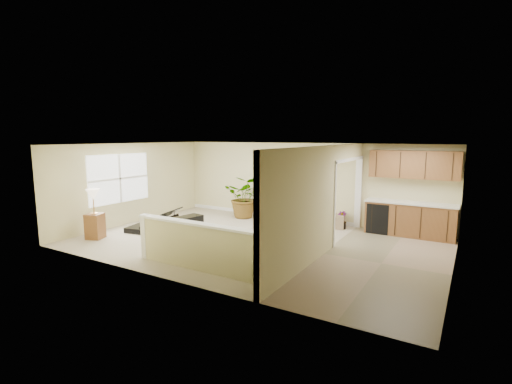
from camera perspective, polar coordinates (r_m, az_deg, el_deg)
The scene contains 20 objects.
floor at distance 9.63m, azimuth -0.08°, elevation -7.76°, with size 9.00×9.00×0.00m, color #BBA991.
back_wall at distance 12.01m, azimuth 7.25°, elevation 1.53°, with size 9.00×0.04×2.50m, color beige.
front_wall at distance 6.99m, azimuth -12.77°, elevation -3.68°, with size 9.00×0.04×2.50m, color beige.
left_wall at distance 12.26m, azimuth -18.48°, elevation 1.30°, with size 0.04×6.00×2.50m, color beige.
right_wall at distance 8.08m, azimuth 28.56°, elevation -2.88°, with size 0.04×6.00×2.50m, color beige.
ceiling at distance 9.25m, azimuth -0.08°, elevation 7.28°, with size 9.00×6.00×0.04m, color white.
kitchen_vinyl at distance 8.54m, azimuth 18.73°, elevation -10.36°, with size 2.70×6.00×0.01m, color #9F876B.
interior_partition at distance 8.83m, azimuth 10.87°, elevation -1.29°, with size 0.18×5.99×2.50m.
pony_half_wall at distance 7.63m, azimuth -8.53°, elevation -8.20°, with size 3.42×0.22×1.00m.
left_window at distance 11.91m, azimuth -20.29°, elevation 1.97°, with size 0.05×2.15×1.45m, color white.
wall_art_left at distance 12.34m, azimuth 3.18°, elevation 4.10°, with size 0.48×0.04×0.58m.
wall_mirror at distance 11.81m, azimuth 8.59°, elevation 4.06°, with size 0.55×0.04×0.55m.
kitchen_cabinets at distance 10.94m, azimuth 22.15°, elevation -1.74°, with size 2.36×0.65×2.33m.
piano at distance 11.22m, azimuth -14.58°, elevation -2.70°, with size 1.89×1.91×1.36m.
piano_bench at distance 10.34m, azimuth -10.49°, elevation -5.19°, with size 0.42×0.83×0.55m, color black.
loveseat at distance 11.64m, azimuth 9.53°, elevation -3.18°, with size 1.86×1.29×0.95m.
accent_table at distance 11.99m, azimuth 4.07°, elevation -2.24°, with size 0.50×0.50×0.73m.
palm_plant at distance 12.37m, azimuth -1.66°, elevation -0.82°, with size 1.46×1.33×1.41m.
small_plant at distance 11.26m, azimuth 13.01°, elevation -4.42°, with size 0.34×0.34×0.52m.
lamp_stand at distance 10.75m, azimuth -23.59°, elevation -3.65°, with size 0.50×0.50×1.34m.
Camera 1 is at (4.72, -7.94, 2.71)m, focal length 26.00 mm.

